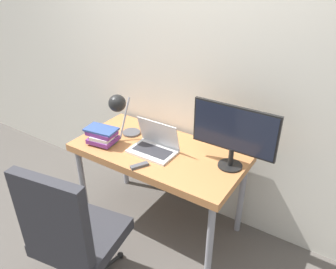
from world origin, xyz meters
TOP-DOWN VIEW (x-y plane):
  - ground_plane at (0.00, 0.00)m, footprint 12.00×12.00m
  - wall_back at (0.00, 0.75)m, footprint 8.00×0.05m
  - desk at (0.00, 0.34)m, footprint 1.35×0.69m
  - laptop at (-0.01, 0.31)m, footprint 0.35×0.23m
  - monitor at (0.56, 0.43)m, footprint 0.61×0.18m
  - desk_lamp at (-0.34, 0.30)m, footprint 0.15×0.29m
  - office_chair at (-0.07, -0.53)m, footprint 0.60×0.60m
  - book_stack at (-0.43, 0.18)m, footprint 0.27×0.21m
  - tv_remote at (0.02, 0.07)m, footprint 0.10×0.14m

SIDE VIEW (x-z plane):
  - ground_plane at x=0.00m, z-range 0.00..0.00m
  - office_chair at x=-0.07m, z-range 0.04..1.11m
  - desk at x=0.00m, z-range 0.31..1.06m
  - tv_remote at x=0.02m, z-range 0.76..0.78m
  - laptop at x=-0.01m, z-range 0.69..0.93m
  - book_stack at x=-0.43m, z-range 0.76..0.89m
  - monitor at x=0.56m, z-range 0.80..1.27m
  - desk_lamp at x=-0.34m, z-range 0.85..1.25m
  - wall_back at x=0.00m, z-range 0.00..2.60m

